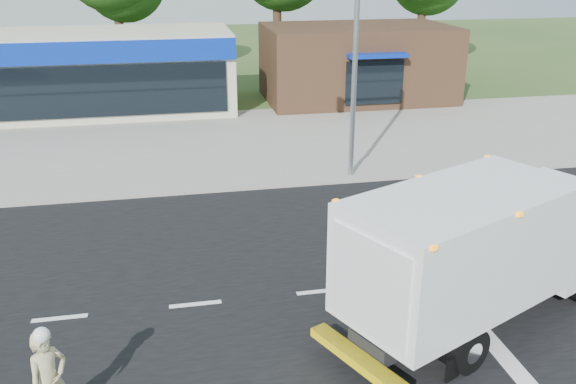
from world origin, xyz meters
name	(u,v)px	position (x,y,z in m)	size (l,w,h in m)	color
ground	(321,292)	(0.00, 0.00, 0.00)	(120.00, 120.00, 0.00)	#385123
road_asphalt	(321,292)	(0.00, 0.00, 0.00)	(60.00, 14.00, 0.02)	black
sidewalk	(266,176)	(0.00, 8.20, 0.06)	(60.00, 2.40, 0.12)	gray
parking_apron	(246,134)	(0.00, 14.00, 0.01)	(60.00, 9.00, 0.02)	gray
lane_markings	(394,316)	(1.35, -1.35, 0.02)	(55.20, 7.00, 0.01)	silver
ems_box_truck	(483,245)	(2.99, -1.89, 1.88)	(7.62, 5.14, 3.26)	black
emergency_worker	(49,380)	(-5.55, -3.46, 0.97)	(0.81, 0.79, 1.98)	tan
retail_strip_mall	(51,73)	(-9.00, 19.93, 2.01)	(18.00, 6.20, 4.00)	#BDB69D
brown_storefront	(357,63)	(7.00, 19.98, 2.00)	(10.00, 6.70, 4.00)	#382316
traffic_signal_pole	(337,40)	(2.35, 7.60, 4.92)	(3.51, 0.25, 8.00)	gray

